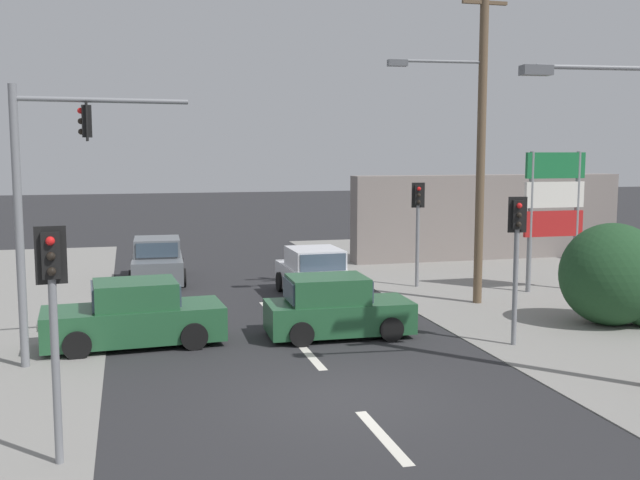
{
  "coord_description": "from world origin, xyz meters",
  "views": [
    {
      "loc": [
        -3.91,
        -13.08,
        4.63
      ],
      "look_at": [
        0.49,
        4.0,
        2.52
      ],
      "focal_mm": 42.0,
      "sensor_mm": 36.0,
      "label": 1
    }
  ],
  "objects_px": {
    "traffic_signal_mast": "(45,189)",
    "sedan_kerbside_parked": "(157,262)",
    "pedestal_signal_left_kerb": "(53,305)",
    "shopping_plaza_sign": "(554,201)",
    "utility_pole_midground_right": "(477,125)",
    "pedestal_signal_far_median": "(418,217)",
    "hatchback_receding_far": "(336,309)",
    "pedestal_signal_right_kerb": "(517,245)",
    "sedan_oncoming_mid": "(134,316)",
    "sedan_oncoming_near": "(315,275)"
  },
  "relations": [
    {
      "from": "traffic_signal_mast",
      "to": "sedan_kerbside_parked",
      "type": "distance_m",
      "value": 10.91
    },
    {
      "from": "pedestal_signal_left_kerb",
      "to": "shopping_plaza_sign",
      "type": "distance_m",
      "value": 17.96
    },
    {
      "from": "utility_pole_midground_right",
      "to": "pedestal_signal_far_median",
      "type": "height_order",
      "value": "utility_pole_midground_right"
    },
    {
      "from": "pedestal_signal_far_median",
      "to": "hatchback_receding_far",
      "type": "bearing_deg",
      "value": -127.69
    },
    {
      "from": "traffic_signal_mast",
      "to": "pedestal_signal_right_kerb",
      "type": "bearing_deg",
      "value": -5.58
    },
    {
      "from": "utility_pole_midground_right",
      "to": "pedestal_signal_right_kerb",
      "type": "distance_m",
      "value": 5.77
    },
    {
      "from": "sedan_oncoming_mid",
      "to": "sedan_oncoming_near",
      "type": "xyz_separation_m",
      "value": [
        5.61,
        4.62,
        0.0
      ]
    },
    {
      "from": "utility_pole_midground_right",
      "to": "traffic_signal_mast",
      "type": "relative_size",
      "value": 1.67
    },
    {
      "from": "pedestal_signal_left_kerb",
      "to": "sedan_kerbside_parked",
      "type": "relative_size",
      "value": 0.83
    },
    {
      "from": "pedestal_signal_far_median",
      "to": "sedan_oncoming_near",
      "type": "bearing_deg",
      "value": -167.09
    },
    {
      "from": "sedan_oncoming_near",
      "to": "sedan_kerbside_parked",
      "type": "bearing_deg",
      "value": 138.13
    },
    {
      "from": "traffic_signal_mast",
      "to": "pedestal_signal_right_kerb",
      "type": "distance_m",
      "value": 10.66
    },
    {
      "from": "shopping_plaza_sign",
      "to": "sedan_kerbside_parked",
      "type": "distance_m",
      "value": 13.75
    },
    {
      "from": "traffic_signal_mast",
      "to": "shopping_plaza_sign",
      "type": "bearing_deg",
      "value": 18.07
    },
    {
      "from": "pedestal_signal_right_kerb",
      "to": "sedan_oncoming_near",
      "type": "height_order",
      "value": "pedestal_signal_right_kerb"
    },
    {
      "from": "pedestal_signal_right_kerb",
      "to": "sedan_oncoming_near",
      "type": "bearing_deg",
      "value": 114.52
    },
    {
      "from": "pedestal_signal_far_median",
      "to": "shopping_plaza_sign",
      "type": "relative_size",
      "value": 0.77
    },
    {
      "from": "shopping_plaza_sign",
      "to": "utility_pole_midground_right",
      "type": "bearing_deg",
      "value": -160.58
    },
    {
      "from": "utility_pole_midground_right",
      "to": "sedan_oncoming_mid",
      "type": "xyz_separation_m",
      "value": [
        -10.04,
        -2.49,
        -4.67
      ]
    },
    {
      "from": "traffic_signal_mast",
      "to": "sedan_oncoming_mid",
      "type": "relative_size",
      "value": 1.39
    },
    {
      "from": "traffic_signal_mast",
      "to": "pedestal_signal_left_kerb",
      "type": "bearing_deg",
      "value": -83.77
    },
    {
      "from": "pedestal_signal_far_median",
      "to": "sedan_oncoming_mid",
      "type": "bearing_deg",
      "value": -149.73
    },
    {
      "from": "sedan_oncoming_mid",
      "to": "pedestal_signal_right_kerb",
      "type": "bearing_deg",
      "value": -14.67
    },
    {
      "from": "sedan_oncoming_near",
      "to": "sedan_oncoming_mid",
      "type": "bearing_deg",
      "value": -140.53
    },
    {
      "from": "sedan_oncoming_near",
      "to": "hatchback_receding_far",
      "type": "bearing_deg",
      "value": -98.22
    },
    {
      "from": "pedestal_signal_right_kerb",
      "to": "utility_pole_midground_right",
      "type": "bearing_deg",
      "value": 75.09
    },
    {
      "from": "pedestal_signal_far_median",
      "to": "sedan_oncoming_near",
      "type": "relative_size",
      "value": 0.83
    },
    {
      "from": "shopping_plaza_sign",
      "to": "sedan_oncoming_near",
      "type": "relative_size",
      "value": 1.08
    },
    {
      "from": "pedestal_signal_left_kerb",
      "to": "pedestal_signal_right_kerb",
      "type": "bearing_deg",
      "value": 24.3
    },
    {
      "from": "pedestal_signal_right_kerb",
      "to": "sedan_oncoming_mid",
      "type": "distance_m",
      "value": 9.22
    },
    {
      "from": "hatchback_receding_far",
      "to": "sedan_oncoming_mid",
      "type": "height_order",
      "value": "sedan_oncoming_mid"
    },
    {
      "from": "shopping_plaza_sign",
      "to": "sedan_kerbside_parked",
      "type": "xyz_separation_m",
      "value": [
        -12.54,
        5.16,
        -2.28
      ]
    },
    {
      "from": "sedan_oncoming_mid",
      "to": "sedan_oncoming_near",
      "type": "distance_m",
      "value": 7.27
    },
    {
      "from": "sedan_oncoming_mid",
      "to": "sedan_oncoming_near",
      "type": "relative_size",
      "value": 1.02
    },
    {
      "from": "sedan_kerbside_parked",
      "to": "sedan_oncoming_mid",
      "type": "xyz_separation_m",
      "value": [
        -0.89,
        -8.85,
        0.0
      ]
    },
    {
      "from": "hatchback_receding_far",
      "to": "sedan_oncoming_near",
      "type": "relative_size",
      "value": 0.86
    },
    {
      "from": "utility_pole_midground_right",
      "to": "pedestal_signal_far_median",
      "type": "relative_size",
      "value": 2.81
    },
    {
      "from": "sedan_oncoming_near",
      "to": "pedestal_signal_far_median",
      "type": "bearing_deg",
      "value": 12.91
    },
    {
      "from": "shopping_plaza_sign",
      "to": "pedestal_signal_left_kerb",
      "type": "bearing_deg",
      "value": -144.35
    },
    {
      "from": "utility_pole_midground_right",
      "to": "sedan_oncoming_near",
      "type": "bearing_deg",
      "value": 154.36
    },
    {
      "from": "pedestal_signal_far_median",
      "to": "sedan_oncoming_mid",
      "type": "height_order",
      "value": "pedestal_signal_far_median"
    },
    {
      "from": "shopping_plaza_sign",
      "to": "sedan_oncoming_near",
      "type": "distance_m",
      "value": 8.2
    },
    {
      "from": "utility_pole_midground_right",
      "to": "pedestal_signal_left_kerb",
      "type": "distance_m",
      "value": 14.83
    },
    {
      "from": "pedestal_signal_left_kerb",
      "to": "shopping_plaza_sign",
      "type": "relative_size",
      "value": 0.77
    },
    {
      "from": "utility_pole_midground_right",
      "to": "sedan_oncoming_mid",
      "type": "bearing_deg",
      "value": -166.05
    },
    {
      "from": "utility_pole_midground_right",
      "to": "sedan_kerbside_parked",
      "type": "xyz_separation_m",
      "value": [
        -9.15,
        6.35,
        -4.67
      ]
    },
    {
      "from": "traffic_signal_mast",
      "to": "pedestal_signal_far_median",
      "type": "bearing_deg",
      "value": 31.18
    },
    {
      "from": "traffic_signal_mast",
      "to": "pedestal_signal_left_kerb",
      "type": "relative_size",
      "value": 1.69
    },
    {
      "from": "utility_pole_midground_right",
      "to": "shopping_plaza_sign",
      "type": "distance_m",
      "value": 4.32
    },
    {
      "from": "traffic_signal_mast",
      "to": "hatchback_receding_far",
      "type": "height_order",
      "value": "traffic_signal_mast"
    }
  ]
}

